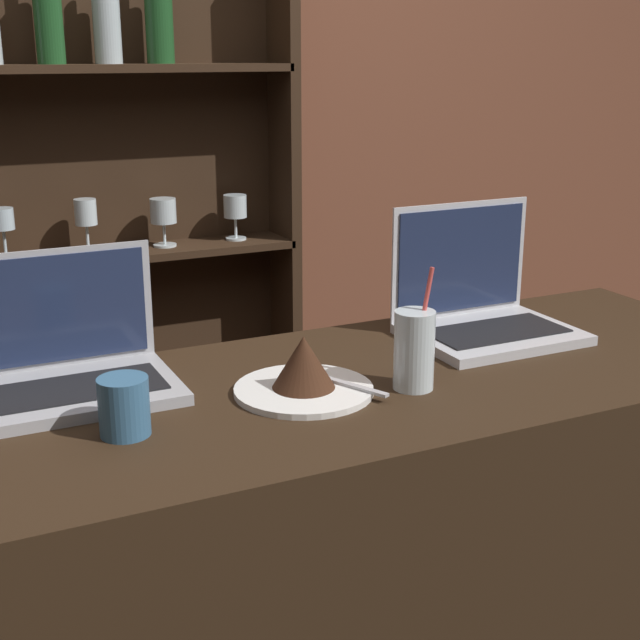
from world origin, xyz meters
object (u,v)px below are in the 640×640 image
object	(u,v)px
laptop_near	(67,363)
water_glass	(414,350)
cake_plate	(304,373)
laptop_far	(480,306)
coffee_cup	(124,406)

from	to	relation	value
laptop_near	water_glass	world-z (taller)	laptop_near
cake_plate	water_glass	xyz separation A→B (m)	(0.16, -0.05, 0.03)
laptop_near	cake_plate	bearing A→B (deg)	-27.66
laptop_near	laptop_far	size ratio (longest dim) A/B	1.05
cake_plate	laptop_far	bearing A→B (deg)	17.67
laptop_far	water_glass	size ratio (longest dim) A/B	1.54
coffee_cup	cake_plate	bearing A→B (deg)	6.63
cake_plate	coffee_cup	size ratio (longest dim) A/B	2.62
laptop_far	water_glass	distance (m)	0.32
laptop_near	coffee_cup	bearing A→B (deg)	-79.27
laptop_near	water_glass	size ratio (longest dim) A/B	1.63
cake_plate	water_glass	world-z (taller)	water_glass
coffee_cup	water_glass	bearing A→B (deg)	-2.67
laptop_near	coffee_cup	distance (m)	0.21
laptop_far	laptop_near	bearing A→B (deg)	177.30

